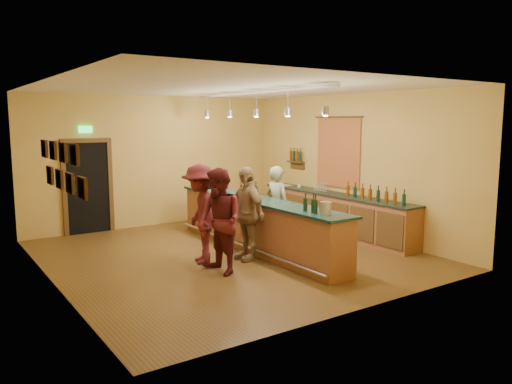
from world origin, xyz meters
TOP-DOWN VIEW (x-y plane):
  - floor at (0.00, 0.00)m, footprint 7.00×7.00m
  - ceiling at (0.00, 0.00)m, footprint 6.50×7.00m
  - wall_back at (0.00, 3.50)m, footprint 6.50×0.02m
  - wall_front at (0.00, -3.50)m, footprint 6.50×0.02m
  - wall_left at (-3.25, 0.00)m, footprint 0.02×7.00m
  - wall_right at (3.25, 0.00)m, footprint 0.02×7.00m
  - doorway at (-1.70, 3.47)m, footprint 1.15×0.09m
  - tapestry at (3.23, 0.40)m, footprint 0.03×1.40m
  - bottle_shelf at (3.17, 1.90)m, footprint 0.17×0.55m
  - picture_grid at (-3.21, -0.75)m, footprint 0.06×2.20m
  - back_counter at (2.97, 0.18)m, footprint 0.60×4.55m
  - tasting_bar at (0.65, -0.00)m, footprint 0.73×5.10m
  - pendant_track at (0.65, -0.00)m, footprint 0.11×4.60m
  - bartender at (1.21, 0.05)m, footprint 0.47×0.65m
  - customer_a at (-0.77, -0.97)m, footprint 0.73×0.92m
  - customer_b at (0.10, -0.48)m, footprint 0.45×1.04m
  - customer_c at (-0.71, -0.19)m, footprint 1.00×1.33m
  - bar_stool at (1.64, 0.56)m, footprint 0.31×0.31m

SIDE VIEW (x-z plane):
  - floor at x=0.00m, z-range 0.00..0.00m
  - back_counter at x=2.97m, z-range -0.15..1.12m
  - bar_stool at x=1.64m, z-range 0.17..0.82m
  - tasting_bar at x=0.65m, z-range -0.08..1.30m
  - bartender at x=1.21m, z-range 0.00..1.67m
  - customer_b at x=0.10m, z-range 0.00..1.75m
  - customer_a at x=-0.77m, z-range 0.00..1.81m
  - customer_c at x=-0.71m, z-range 0.00..1.82m
  - doorway at x=-1.70m, z-range -0.11..2.36m
  - wall_back at x=0.00m, z-range 0.00..3.20m
  - wall_front at x=0.00m, z-range 0.00..3.20m
  - wall_left at x=-3.25m, z-range 0.00..3.20m
  - wall_right at x=3.25m, z-range 0.00..3.20m
  - bottle_shelf at x=3.17m, z-range 1.39..1.94m
  - tapestry at x=3.23m, z-range 1.05..2.65m
  - picture_grid at x=-3.21m, z-range 1.60..2.30m
  - pendant_track at x=0.65m, z-range 2.73..3.24m
  - ceiling at x=0.00m, z-range 3.19..3.21m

